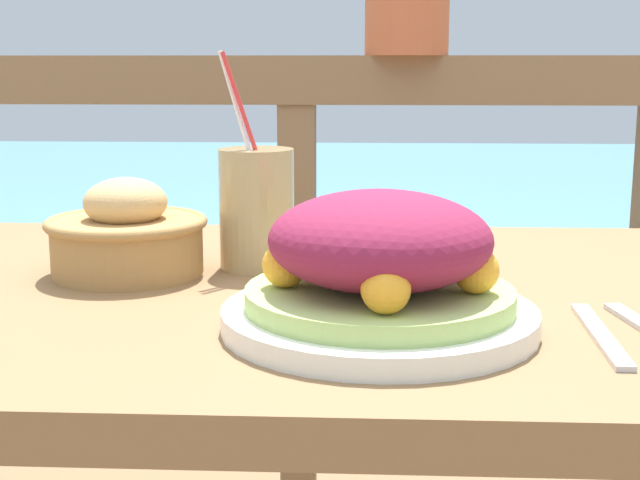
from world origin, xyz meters
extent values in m
cube|color=olive|center=(0.00, 0.00, 0.71)|extent=(1.29, 0.71, 0.04)
cube|color=brown|center=(0.00, 0.79, 0.93)|extent=(2.80, 0.08, 0.09)
cube|color=brown|center=(0.00, 0.79, 0.44)|extent=(0.07, 0.07, 0.88)
cube|color=#568EA8|center=(0.00, 3.29, 0.21)|extent=(12.00, 4.00, 0.41)
cylinder|color=white|center=(0.14, -0.15, 0.74)|extent=(0.28, 0.28, 0.02)
cylinder|color=#A8C66B|center=(0.14, -0.15, 0.76)|extent=(0.24, 0.24, 0.02)
ellipsoid|color=maroon|center=(0.14, -0.15, 0.81)|extent=(0.20, 0.20, 0.09)
sphere|color=#F9A328|center=(0.23, -0.17, 0.79)|extent=(0.04, 0.04, 0.04)
sphere|color=#F9A328|center=(0.16, -0.07, 0.79)|extent=(0.04, 0.04, 0.04)
sphere|color=#F9A328|center=(0.06, -0.15, 0.79)|extent=(0.04, 0.04, 0.04)
sphere|color=#F9A328|center=(0.15, -0.24, 0.79)|extent=(0.04, 0.04, 0.04)
cylinder|color=tan|center=(0.01, 0.08, 0.80)|extent=(0.09, 0.09, 0.14)
cylinder|color=red|center=(0.01, 0.07, 0.87)|extent=(0.07, 0.01, 0.21)
cylinder|color=white|center=(0.00, 0.07, 0.87)|extent=(0.07, 0.02, 0.21)
cylinder|color=#AD7F47|center=(-0.13, 0.04, 0.76)|extent=(0.17, 0.17, 0.06)
torus|color=#AD7F47|center=(-0.13, 0.04, 0.79)|extent=(0.18, 0.18, 0.01)
ellipsoid|color=tan|center=(-0.13, 0.04, 0.81)|extent=(0.09, 0.09, 0.05)
cylinder|color=#B75B38|center=(0.21, 0.79, 1.03)|extent=(0.16, 0.16, 0.11)
cube|color=silver|center=(0.33, -0.17, 0.73)|extent=(0.02, 0.18, 0.00)
camera|label=1|loc=(0.13, -0.91, 0.96)|focal=50.00mm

